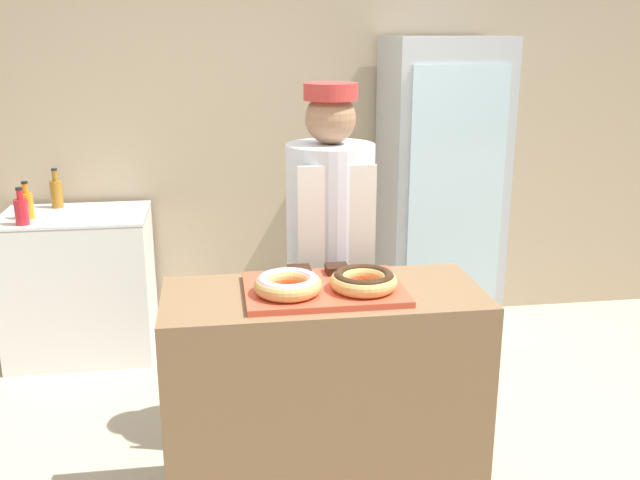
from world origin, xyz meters
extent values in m
cube|color=tan|center=(0.00, 2.13, 1.35)|extent=(8.00, 0.06, 2.70)
cube|color=brown|center=(0.00, 0.00, 0.49)|extent=(1.24, 0.54, 0.98)
cube|color=#D84C33|center=(0.00, 0.00, 0.99)|extent=(0.61, 0.43, 0.02)
torus|color=tan|center=(-0.14, -0.06, 1.04)|extent=(0.26, 0.26, 0.06)
torus|color=#EFADC6|center=(-0.14, -0.06, 1.05)|extent=(0.23, 0.23, 0.04)
torus|color=tan|center=(0.14, -0.06, 1.04)|extent=(0.26, 0.26, 0.06)
torus|color=#331E0F|center=(0.14, -0.06, 1.05)|extent=(0.23, 0.23, 0.04)
cube|color=black|center=(-0.08, 0.15, 1.02)|extent=(0.09, 0.09, 0.03)
cube|color=black|center=(0.08, 0.15, 1.02)|extent=(0.09, 0.09, 0.03)
cylinder|color=#4C4C51|center=(0.12, 0.57, 0.42)|extent=(0.29, 0.29, 0.84)
cylinder|color=silver|center=(0.12, 0.57, 1.15)|extent=(0.40, 0.40, 0.63)
cube|color=silver|center=(0.12, 0.38, 0.74)|extent=(0.34, 0.02, 1.32)
sphere|color=#936B4C|center=(0.12, 0.57, 1.58)|extent=(0.23, 0.23, 0.23)
cylinder|color=#B2332D|center=(0.12, 0.57, 1.69)|extent=(0.24, 0.24, 0.07)
cube|color=#ADB2B7|center=(1.02, 1.76, 0.96)|extent=(0.71, 0.62, 1.92)
cube|color=silver|center=(1.02, 1.44, 1.00)|extent=(0.58, 0.02, 1.54)
cube|color=white|center=(-1.25, 1.76, 0.45)|extent=(0.86, 0.60, 0.90)
cube|color=gray|center=(-1.25, 1.76, 0.88)|extent=(0.86, 0.60, 0.01)
cylinder|color=orange|center=(-1.48, 1.68, 0.97)|extent=(0.07, 0.07, 0.15)
cylinder|color=orange|center=(-1.48, 1.68, 1.08)|extent=(0.03, 0.03, 0.06)
cylinder|color=black|center=(-1.48, 1.68, 1.11)|extent=(0.04, 0.04, 0.01)
cylinder|color=#99661E|center=(-1.37, 1.94, 0.98)|extent=(0.07, 0.07, 0.17)
cylinder|color=#99661E|center=(-1.37, 1.94, 1.10)|extent=(0.03, 0.03, 0.07)
cylinder|color=black|center=(-1.37, 1.94, 1.14)|extent=(0.04, 0.04, 0.01)
cylinder|color=red|center=(-1.48, 1.54, 0.97)|extent=(0.08, 0.08, 0.14)
cylinder|color=red|center=(-1.48, 1.54, 1.07)|extent=(0.03, 0.03, 0.06)
cylinder|color=black|center=(-1.48, 1.54, 1.11)|extent=(0.04, 0.04, 0.01)
camera|label=1|loc=(-0.39, -2.55, 1.94)|focal=40.00mm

